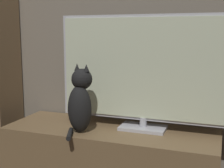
% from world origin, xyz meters
% --- Properties ---
extents(wall_back, '(4.80, 0.05, 2.60)m').
position_xyz_m(wall_back, '(0.00, 1.22, 1.30)').
color(wall_back, '#756B5B').
rests_on(wall_back, ground_plane).
extents(tv_stand, '(1.36, 0.49, 0.51)m').
position_xyz_m(tv_stand, '(0.00, 0.94, 0.25)').
color(tv_stand, brown).
rests_on(tv_stand, ground_plane).
extents(tv, '(1.11, 0.17, 0.72)m').
position_xyz_m(tv, '(0.20, 1.00, 0.88)').
color(tv, '#B7B7BC').
rests_on(tv, tv_stand).
extents(cat, '(0.18, 0.29, 0.42)m').
position_xyz_m(cat, '(-0.15, 0.81, 0.70)').
color(cat, black).
rests_on(cat, tv_stand).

